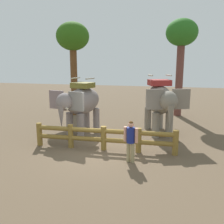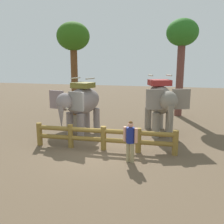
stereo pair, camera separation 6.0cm
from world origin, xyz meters
The scene contains 7 objects.
ground_plane centered at (0.00, 0.00, 0.00)m, with size 60.00×60.00×0.00m, color brown.
log_fence centered at (0.00, 0.19, 0.60)m, with size 6.27×0.57×1.05m.
elephant_near_left centered at (-1.90, 2.37, 1.66)m, with size 2.13×3.53×2.96m.
elephant_center centered at (2.15, 3.30, 1.76)m, with size 2.60×3.74×3.13m.
tourist_woman_in_black centered at (1.37, -0.82, 0.93)m, with size 0.56×0.37×1.61m.
tree_far_left centered at (3.15, 8.28, 5.31)m, with size 2.15×2.15×6.67m.
tree_back_center centered at (-4.15, 6.71, 5.23)m, with size 2.29×2.29×6.51m.
Camera 2 is at (2.93, -9.33, 3.72)m, focal length 38.48 mm.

